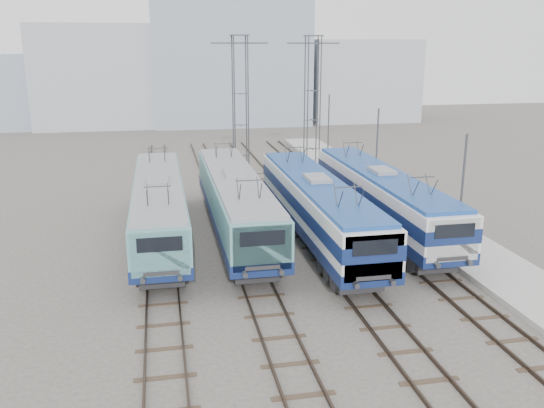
{
  "coord_description": "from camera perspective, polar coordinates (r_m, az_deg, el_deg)",
  "views": [
    {
      "loc": [
        -6.51,
        -24.2,
        11.3
      ],
      "look_at": [
        -0.37,
        7.0,
        2.46
      ],
      "focal_mm": 38.0,
      "sensor_mm": 36.0,
      "label": 1
    }
  ],
  "objects": [
    {
      "name": "locomotive_center_right",
      "position": [
        33.33,
        4.53,
        -0.06
      ],
      "size": [
        2.94,
        18.59,
        3.49
      ],
      "color": "#101F50",
      "rests_on": "ground"
    },
    {
      "name": "locomotive_far_left",
      "position": [
        34.22,
        -11.13,
        -0.08
      ],
      "size": [
        2.87,
        18.16,
        3.42
      ],
      "color": "#101F50",
      "rests_on": "ground"
    },
    {
      "name": "mast_rear",
      "position": [
        53.0,
        5.6,
        7.0
      ],
      "size": [
        0.12,
        0.12,
        7.0
      ],
      "primitive_type": "cylinder",
      "color": "#3F4247",
      "rests_on": "ground"
    },
    {
      "name": "mast_front",
      "position": [
        31.24,
        18.22,
        0.28
      ],
      "size": [
        0.12,
        0.12,
        7.0
      ],
      "primitive_type": "cylinder",
      "color": "#3F4247",
      "rests_on": "ground"
    },
    {
      "name": "building_east",
      "position": [
        91.6,
        8.54,
        12.05
      ],
      "size": [
        16.0,
        12.0,
        12.0
      ],
      "primitive_type": "cube",
      "color": "#9DA4B0",
      "rests_on": "ground"
    },
    {
      "name": "building_center",
      "position": [
        86.87,
        -4.3,
        13.97
      ],
      "size": [
        22.0,
        14.0,
        18.0
      ],
      "primitive_type": "cube",
      "color": "#8796A8",
      "rests_on": "ground"
    },
    {
      "name": "building_west",
      "position": [
        86.64,
        -16.45,
        12.07
      ],
      "size": [
        18.0,
        12.0,
        14.0
      ],
      "primitive_type": "cube",
      "color": "#9DA4B0",
      "rests_on": "ground"
    },
    {
      "name": "locomotive_far_right",
      "position": [
        36.07,
        10.82,
        0.88
      ],
      "size": [
        2.91,
        18.4,
        3.46
      ],
      "color": "#101F50",
      "rests_on": "ground"
    },
    {
      "name": "mast_mid",
      "position": [
        41.82,
        10.3,
        4.53
      ],
      "size": [
        0.12,
        0.12,
        7.0
      ],
      "primitive_type": "cylinder",
      "color": "#3F4247",
      "rests_on": "ground"
    },
    {
      "name": "catenary_tower_east",
      "position": [
        50.14,
        4.02,
        10.16
      ],
      "size": [
        4.5,
        1.2,
        12.0
      ],
      "color": "#3F4247",
      "rests_on": "ground"
    },
    {
      "name": "platform",
      "position": [
        37.95,
        15.57,
        -2.14
      ],
      "size": [
        4.0,
        70.0,
        0.3
      ],
      "primitive_type": "cube",
      "color": "#9E9E99",
      "rests_on": "ground"
    },
    {
      "name": "locomotive_center_left",
      "position": [
        34.45,
        -3.64,
        0.41
      ],
      "size": [
        2.97,
        18.76,
        3.53
      ],
      "color": "#101F50",
      "rests_on": "ground"
    },
    {
      "name": "ground",
      "position": [
        27.49,
        3.62,
        -8.77
      ],
      "size": [
        160.0,
        160.0,
        0.0
      ],
      "primitive_type": "plane",
      "color": "#514C47"
    },
    {
      "name": "catenary_tower_west",
      "position": [
        46.89,
        -3.14,
        9.81
      ],
      "size": [
        4.5,
        1.2,
        12.0
      ],
      "color": "#3F4247",
      "rests_on": "ground"
    }
  ]
}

